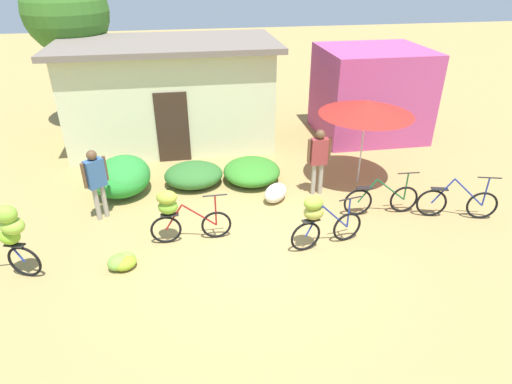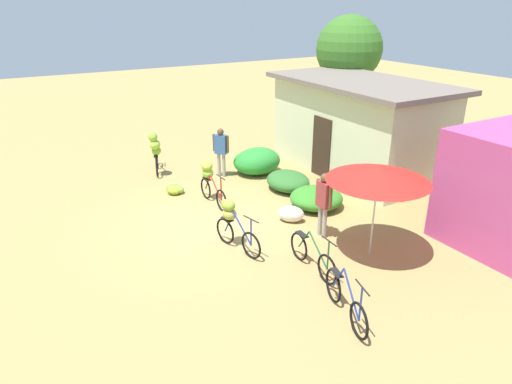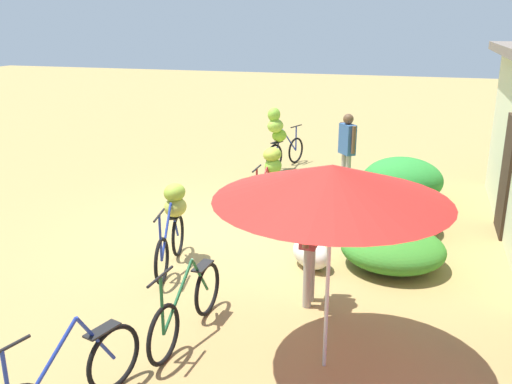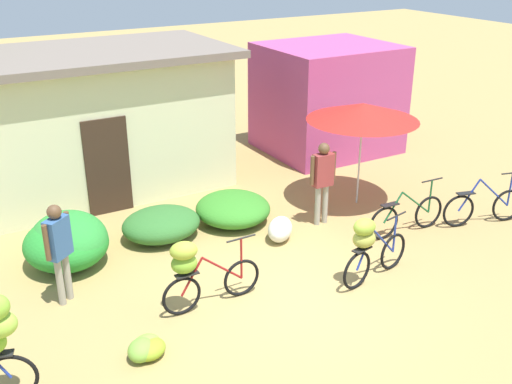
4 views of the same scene
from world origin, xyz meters
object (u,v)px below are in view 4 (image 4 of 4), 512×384
at_px(banana_pile_on_ground, 146,348).
at_px(bicycle_by_shop, 407,216).
at_px(produce_sack, 280,229).
at_px(bicycle_near_pile, 195,268).
at_px(person_vendor, 59,244).
at_px(bicycle_rightmost, 483,207).
at_px(person_bystander, 323,175).
at_px(shop_pink, 327,98).
at_px(market_umbrella, 363,112).
at_px(bicycle_center_loaded, 369,244).
at_px(building_low, 84,122).

bearing_deg(banana_pile_on_ground, bicycle_by_shop, 10.36).
bearing_deg(produce_sack, bicycle_by_shop, -23.35).
relative_size(bicycle_near_pile, banana_pile_on_ground, 2.45).
distance_m(bicycle_near_pile, banana_pile_on_ground, 1.41).
bearing_deg(person_vendor, bicycle_rightmost, -9.56).
height_order(produce_sack, person_bystander, person_bystander).
distance_m(shop_pink, bicycle_by_shop, 5.27).
height_order(banana_pile_on_ground, produce_sack, produce_sack).
relative_size(shop_pink, bicycle_by_shop, 1.83).
height_order(market_umbrella, bicycle_near_pile, market_umbrella).
height_order(shop_pink, bicycle_rightmost, shop_pink).
distance_m(bicycle_center_loaded, bicycle_rightmost, 3.46).
distance_m(bicycle_by_shop, person_vendor, 6.34).
height_order(building_low, person_vendor, building_low).
bearing_deg(bicycle_rightmost, person_bystander, 149.82).
distance_m(shop_pink, bicycle_near_pile, 8.14).
bearing_deg(bicycle_near_pile, bicycle_rightmost, -1.07).
bearing_deg(bicycle_by_shop, market_umbrella, 86.54).
distance_m(market_umbrella, bicycle_center_loaded, 3.49).
height_order(bicycle_center_loaded, person_vendor, person_vendor).
xyz_separation_m(shop_pink, bicycle_by_shop, (-1.65, -4.90, -1.01)).
bearing_deg(building_low, bicycle_rightmost, -42.67).
distance_m(market_umbrella, bicycle_rightmost, 3.02).
height_order(building_low, banana_pile_on_ground, building_low).
height_order(bicycle_by_shop, banana_pile_on_ground, bicycle_by_shop).
bearing_deg(person_bystander, bicycle_rightmost, -30.18).
height_order(market_umbrella, person_bystander, market_umbrella).
height_order(bicycle_near_pile, person_vendor, person_vendor).
bearing_deg(bicycle_center_loaded, produce_sack, 102.63).
bearing_deg(bicycle_near_pile, bicycle_center_loaded, -13.99).
relative_size(bicycle_near_pile, bicycle_center_loaded, 1.05).
relative_size(bicycle_by_shop, person_bystander, 1.04).
distance_m(building_low, bicycle_rightmost, 8.52).
height_order(bicycle_center_loaded, produce_sack, bicycle_center_loaded).
height_order(building_low, person_bystander, building_low).
bearing_deg(bicycle_rightmost, produce_sack, 159.85).
bearing_deg(bicycle_center_loaded, person_bystander, 73.76).
height_order(bicycle_rightmost, banana_pile_on_ground, bicycle_rightmost).
distance_m(bicycle_center_loaded, person_bystander, 2.30).
height_order(market_umbrella, bicycle_by_shop, market_umbrella).
bearing_deg(person_bystander, bicycle_near_pile, -156.32).
xyz_separation_m(bicycle_center_loaded, person_vendor, (-4.45, 1.90, 0.31)).
relative_size(bicycle_center_loaded, bicycle_by_shop, 0.91).
bearing_deg(bicycle_by_shop, person_bystander, 134.94).
relative_size(market_umbrella, bicycle_by_shop, 1.31).
relative_size(bicycle_by_shop, person_vendor, 1.06).
distance_m(bicycle_center_loaded, banana_pile_on_ground, 3.88).
xyz_separation_m(bicycle_near_pile, bicycle_center_loaded, (2.77, -0.69, -0.01)).
xyz_separation_m(bicycle_rightmost, produce_sack, (-3.84, 1.41, -0.15)).
bearing_deg(person_vendor, shop_pink, 26.97).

